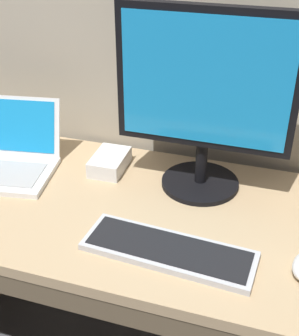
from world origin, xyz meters
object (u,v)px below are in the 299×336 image
laptop_white (2,159)px  external_monitor (205,94)px  wired_keyboard (169,250)px  external_drive_box (110,162)px

laptop_white → external_monitor: size_ratio=0.71×
laptop_white → external_monitor: (0.64, 0.09, 0.27)m
wired_keyboard → external_monitor: bearing=88.6°
external_drive_box → external_monitor: bearing=-3.8°
external_monitor → wired_keyboard: size_ratio=1.22×
external_monitor → external_drive_box: 0.42m
laptop_white → external_drive_box: size_ratio=2.46×
external_monitor → wired_keyboard: external_monitor is taller
external_monitor → external_drive_box: external_monitor is taller
laptop_white → wired_keyboard: laptop_white is taller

